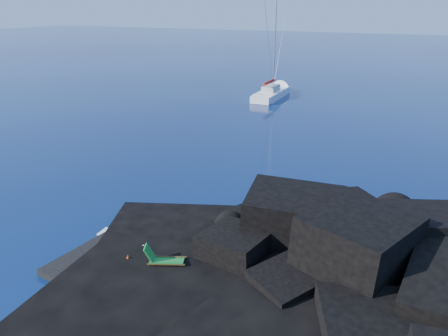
{
  "coord_description": "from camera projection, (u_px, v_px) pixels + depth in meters",
  "views": [
    {
      "loc": [
        15.63,
        -13.92,
        12.05
      ],
      "look_at": [
        3.83,
        10.17,
        2.0
      ],
      "focal_mm": 35.0,
      "sensor_mm": 36.0,
      "label": 1
    }
  ],
  "objects": [
    {
      "name": "ground",
      "position": [
        70.0,
        255.0,
        22.37
      ],
      "size": [
        400.0,
        400.0,
        0.0
      ],
      "primitive_type": "plane",
      "color": "#030D33",
      "rests_on": "ground"
    },
    {
      "name": "headland",
      "position": [
        337.0,
        292.0,
        19.54
      ],
      "size": [
        24.0,
        24.0,
        3.6
      ],
      "primitive_type": null,
      "color": "black",
      "rests_on": "ground"
    },
    {
      "name": "beach",
      "position": [
        148.0,
        272.0,
        20.94
      ],
      "size": [
        9.08,
        6.86,
        0.7
      ],
      "primitive_type": "cube",
      "rotation": [
        0.0,
        0.0,
        -0.1
      ],
      "color": "black",
      "rests_on": "ground"
    },
    {
      "name": "surf_foam",
      "position": [
        202.0,
        233.0,
        24.51
      ],
      "size": [
        10.0,
        8.0,
        0.06
      ],
      "primitive_type": null,
      "color": "white",
      "rests_on": "ground"
    },
    {
      "name": "sailboat",
      "position": [
        272.0,
        97.0,
        60.68
      ],
      "size": [
        3.29,
        13.37,
        13.91
      ],
      "primitive_type": null,
      "rotation": [
        0.0,
        0.0,
        0.04
      ],
      "color": "white",
      "rests_on": "ground"
    },
    {
      "name": "deck_chair",
      "position": [
        167.0,
        256.0,
        20.48
      ],
      "size": [
        1.99,
        1.49,
        1.26
      ],
      "primitive_type": null,
      "rotation": [
        0.0,
        0.0,
        0.43
      ],
      "color": "#1B792C",
      "rests_on": "beach"
    },
    {
      "name": "towel",
      "position": [
        134.0,
        250.0,
        22.13
      ],
      "size": [
        1.98,
        1.67,
        0.05
      ],
      "primitive_type": "cube",
      "rotation": [
        0.0,
        0.0,
        0.56
      ],
      "color": "silver",
      "rests_on": "beach"
    },
    {
      "name": "sunbather",
      "position": [
        134.0,
        248.0,
        22.08
      ],
      "size": [
        1.7,
        1.3,
        0.26
      ],
      "primitive_type": null,
      "rotation": [
        0.0,
        0.0,
        0.56
      ],
      "color": "tan",
      "rests_on": "towel"
    },
    {
      "name": "marker_cone",
      "position": [
        128.0,
        259.0,
        20.98
      ],
      "size": [
        0.32,
        0.32,
        0.48
      ],
      "primitive_type": "cone",
      "rotation": [
        0.0,
        0.0,
        0.01
      ],
      "color": "#D5490B",
      "rests_on": "beach"
    }
  ]
}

